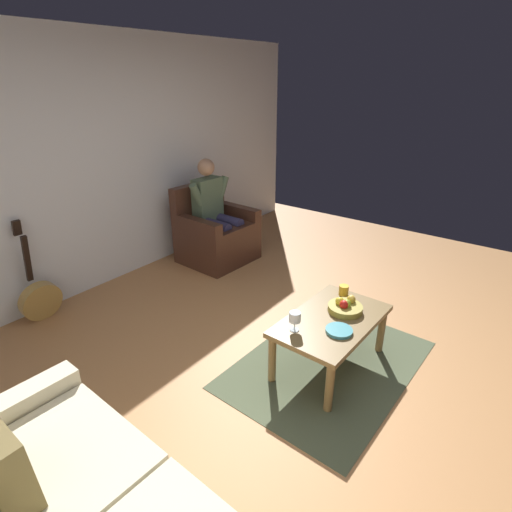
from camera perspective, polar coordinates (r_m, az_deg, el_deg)
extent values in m
plane|color=#B27947|center=(3.63, 9.88, -12.85)|extent=(6.72, 6.72, 0.00)
cube|color=silver|center=(4.77, -18.76, 12.31)|extent=(6.00, 0.06, 2.58)
cube|color=#4C553B|center=(3.48, 9.98, -14.58)|extent=(1.71, 1.24, 0.01)
cube|color=#3F2419|center=(5.15, -5.33, 1.52)|extent=(0.84, 0.78, 0.40)
cube|color=#3F2419|center=(5.02, -4.95, 3.97)|extent=(0.60, 0.65, 0.10)
cube|color=#3F2419|center=(5.27, -2.83, 5.82)|extent=(0.15, 0.75, 0.24)
cube|color=#3F2419|center=(4.81, -8.35, 3.80)|extent=(0.15, 0.75, 0.24)
cube|color=#3F2419|center=(5.21, -8.03, 7.12)|extent=(0.82, 0.15, 0.54)
cube|color=#4F6248|center=(5.06, -6.76, 7.80)|extent=(0.38, 0.20, 0.53)
sphere|color=#A87A5B|center=(4.97, -6.98, 12.17)|extent=(0.20, 0.20, 0.20)
cylinder|color=#2C2A4A|center=(5.06, -4.00, 4.93)|extent=(0.15, 0.44, 0.13)
cylinder|color=#2C2A4A|center=(5.02, -2.08, 1.61)|extent=(0.12, 0.12, 0.50)
cylinder|color=#4F6248|center=(5.14, -4.70, 9.48)|extent=(0.20, 0.10, 0.29)
cylinder|color=#2C2A4A|center=(4.92, -5.74, 4.28)|extent=(0.15, 0.44, 0.13)
cylinder|color=#2C2A4A|center=(4.87, -3.78, 0.85)|extent=(0.12, 0.12, 0.50)
cylinder|color=#4F6248|center=(4.86, -8.23, 8.44)|extent=(0.20, 0.10, 0.29)
cube|color=beige|center=(2.63, -32.00, -18.80)|extent=(0.82, 0.17, 0.20)
cube|color=beige|center=(2.34, -25.65, -24.91)|extent=(0.71, 0.79, 0.11)
cube|color=brown|center=(3.24, 10.50, -8.85)|extent=(0.99, 0.62, 0.04)
cylinder|color=brown|center=(3.62, 17.06, -9.92)|extent=(0.06, 0.06, 0.40)
cylinder|color=brown|center=(2.97, 10.19, -17.57)|extent=(0.06, 0.06, 0.40)
cylinder|color=brown|center=(3.78, 10.23, -7.59)|extent=(0.06, 0.06, 0.40)
cylinder|color=brown|center=(3.17, 2.27, -14.14)|extent=(0.06, 0.06, 0.40)
cylinder|color=#A98341|center=(4.40, -27.78, -5.56)|extent=(0.38, 0.17, 0.39)
cylinder|color=black|center=(4.35, -27.53, -5.55)|extent=(0.11, 0.02, 0.11)
cube|color=black|center=(4.29, -29.29, -0.34)|extent=(0.05, 0.11, 0.47)
cube|color=black|center=(4.25, -30.37, 3.41)|extent=(0.07, 0.05, 0.14)
cylinder|color=silver|center=(3.06, 5.37, -10.17)|extent=(0.07, 0.07, 0.01)
cylinder|color=silver|center=(3.04, 5.40, -9.59)|extent=(0.01, 0.01, 0.07)
cylinder|color=silver|center=(3.00, 5.45, -8.45)|extent=(0.09, 0.09, 0.08)
cylinder|color=#590C19|center=(3.01, 5.43, -8.78)|extent=(0.08, 0.08, 0.03)
cylinder|color=olive|center=(3.34, 12.34, -7.11)|extent=(0.27, 0.27, 0.05)
sphere|color=red|center=(3.29, 12.17, -6.63)|extent=(0.07, 0.07, 0.07)
sphere|color=#8CA42B|center=(3.31, 12.55, -6.46)|extent=(0.07, 0.07, 0.07)
sphere|color=gold|center=(3.38, 13.13, -5.89)|extent=(0.07, 0.07, 0.07)
sphere|color=gold|center=(3.33, 11.60, -6.20)|extent=(0.07, 0.07, 0.07)
cylinder|color=teal|center=(3.08, 11.50, -10.15)|extent=(0.20, 0.20, 0.02)
cylinder|color=gold|center=(3.56, 12.12, -4.68)|extent=(0.08, 0.08, 0.09)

